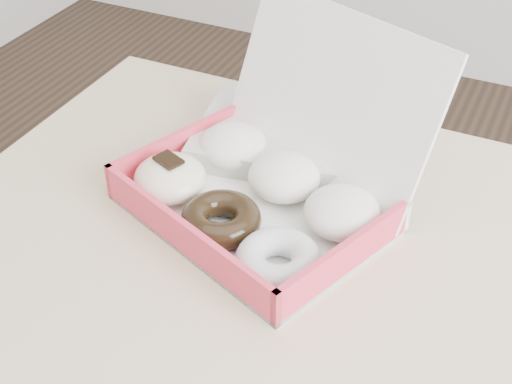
% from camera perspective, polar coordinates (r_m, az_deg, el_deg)
% --- Properties ---
extents(donut_box, '(0.37, 0.36, 0.21)m').
position_cam_1_polar(donut_box, '(0.84, 0.53, 0.58)').
color(donut_box, white).
rests_on(donut_box, table).
extents(newspapers, '(0.26, 0.22, 0.04)m').
position_cam_1_polar(newspapers, '(0.96, 2.43, 4.38)').
color(newspapers, silver).
rests_on(newspapers, table).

